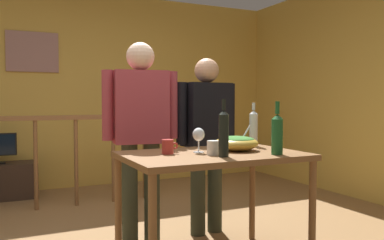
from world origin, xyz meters
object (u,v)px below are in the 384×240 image
object	(u,v)px
wine_bottle_green	(277,133)
mug_white	(213,148)
stair_railing	(39,150)
wine_bottle_dark	(224,133)
salad_bowl	(236,142)
wine_bottle_clear	(254,128)
mug_red	(168,147)
person_standing_left	(141,124)
person_standing_right	(207,131)
serving_table	(213,165)
wine_glass	(199,135)
framed_picture	(33,52)

from	to	relation	value
wine_bottle_green	mug_white	xyz separation A→B (m)	(-0.40, 0.17, -0.10)
stair_railing	wine_bottle_dark	world-z (taller)	wine_bottle_dark
salad_bowl	wine_bottle_clear	distance (m)	0.36
wine_bottle_clear	mug_red	xyz separation A→B (m)	(-0.80, -0.16, -0.10)
mug_red	wine_bottle_clear	bearing A→B (deg)	11.28
wine_bottle_green	person_standing_left	bearing A→B (deg)	124.89
stair_railing	wine_bottle_clear	bearing A→B (deg)	-52.20
wine_bottle_dark	person_standing_right	size ratio (longest dim) A/B	0.24
wine_bottle_dark	wine_bottle_green	bearing A→B (deg)	-8.66
serving_table	wine_bottle_dark	world-z (taller)	wine_bottle_dark
wine_bottle_dark	person_standing_left	world-z (taller)	person_standing_left
mug_white	stair_railing	bearing A→B (deg)	112.39
wine_glass	mug_white	world-z (taller)	wine_glass
mug_white	person_standing_right	bearing A→B (deg)	65.47
mug_white	mug_red	world-z (taller)	mug_red
wine_bottle_green	wine_glass	bearing A→B (deg)	143.82
wine_bottle_dark	serving_table	bearing A→B (deg)	81.23
wine_bottle_dark	wine_bottle_green	xyz separation A→B (m)	(0.38, -0.06, -0.01)
mug_red	person_standing_right	size ratio (longest dim) A/B	0.08
mug_red	person_standing_left	distance (m)	0.60
framed_picture	wine_glass	bearing A→B (deg)	-74.45
wine_glass	mug_red	size ratio (longest dim) A/B	1.51
person_standing_left	serving_table	bearing A→B (deg)	120.96
wine_glass	person_standing_left	size ratio (longest dim) A/B	0.11
framed_picture	salad_bowl	bearing A→B (deg)	-69.44
serving_table	salad_bowl	distance (m)	0.27
framed_picture	salad_bowl	distance (m)	3.42
wine_bottle_green	person_standing_left	distance (m)	1.14
serving_table	salad_bowl	world-z (taller)	salad_bowl
wine_glass	wine_bottle_green	world-z (taller)	wine_bottle_green
serving_table	wine_glass	world-z (taller)	wine_glass
stair_railing	mug_white	bearing A→B (deg)	-67.61
wine_bottle_clear	serving_table	bearing A→B (deg)	-154.55
framed_picture	person_standing_left	size ratio (longest dim) A/B	0.39
wine_bottle_dark	mug_white	bearing A→B (deg)	98.68
salad_bowl	stair_railing	bearing A→B (deg)	119.55
mug_white	wine_bottle_green	bearing A→B (deg)	-22.78
mug_white	person_standing_left	world-z (taller)	person_standing_left
serving_table	wine_bottle_dark	distance (m)	0.32
person_standing_left	wine_glass	bearing A→B (deg)	116.16
framed_picture	mug_white	bearing A→B (deg)	-74.56
wine_bottle_green	mug_white	size ratio (longest dim) A/B	3.09
wine_bottle_clear	wine_bottle_dark	distance (m)	0.69
serving_table	mug_white	world-z (taller)	mug_white
salad_bowl	person_standing_right	world-z (taller)	person_standing_right
serving_table	person_standing_left	xyz separation A→B (m)	(-0.30, 0.67, 0.26)
mug_red	wine_glass	bearing A→B (deg)	-6.55
wine_bottle_green	salad_bowl	bearing A→B (deg)	113.40
stair_railing	person_standing_left	xyz separation A→B (m)	(0.66, -1.46, 0.33)
mug_red	person_standing_left	size ratio (longest dim) A/B	0.07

